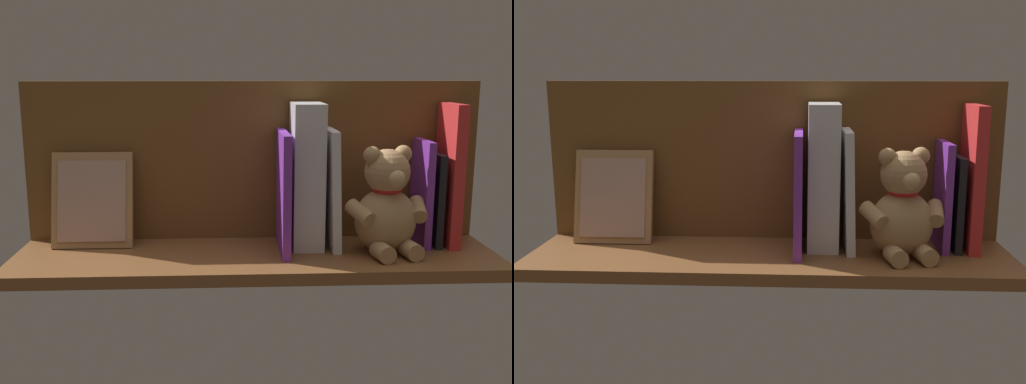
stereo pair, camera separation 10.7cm
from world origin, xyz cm
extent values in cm
cube|color=brown|center=(0.00, 0.00, -1.10)|extent=(87.12, 24.74, 2.20)
cube|color=brown|center=(0.00, -10.12, 15.28)|extent=(87.12, 1.50, 30.56)
cube|color=red|center=(-36.49, -3.73, 13.30)|extent=(2.11, 10.48, 26.60)
cube|color=black|center=(-33.82, -4.12, 8.73)|extent=(1.30, 9.70, 17.46)
cube|color=purple|center=(-31.52, -3.98, 9.94)|extent=(1.36, 9.98, 19.88)
ellipsoid|color=tan|center=(-23.42, 0.97, 5.90)|extent=(12.94, 12.01, 11.80)
sphere|color=tan|center=(-23.42, 0.97, 14.85)|extent=(8.11, 8.11, 8.11)
sphere|color=tan|center=(-26.40, 0.38, 17.89)|extent=(3.14, 3.14, 3.14)
sphere|color=tan|center=(-20.43, 1.56, 17.89)|extent=(3.14, 3.14, 3.14)
sphere|color=tan|center=(-24.08, 4.35, 14.24)|extent=(3.14, 3.14, 3.14)
cylinder|color=tan|center=(-29.20, 1.33, 7.97)|extent=(3.63, 6.16, 4.37)
cylinder|color=tan|center=(-18.20, 3.50, 7.97)|extent=(5.37, 6.39, 4.37)
cylinder|color=tan|center=(-26.99, 5.38, 1.57)|extent=(3.93, 4.95, 3.14)
cylinder|color=tan|center=(-21.78, 6.40, 1.57)|extent=(3.93, 4.95, 3.14)
torus|color=red|center=(-23.42, 0.97, 11.62)|extent=(6.32, 6.32, 0.92)
cube|color=silver|center=(-14.16, -3.08, 11.02)|extent=(2.38, 11.78, 22.08)
cube|color=silver|center=(-9.59, -3.69, 13.38)|extent=(5.66, 10.36, 26.76)
cube|color=purple|center=(-5.05, -1.29, 10.90)|extent=(1.48, 15.36, 21.80)
cube|color=#A87A4C|center=(30.37, -5.85, 8.68)|extent=(14.92, 5.79, 17.68)
cube|color=tan|center=(30.37, -5.13, 8.68)|extent=(12.53, 4.24, 14.68)
camera|label=1|loc=(5.04, 105.13, 32.82)|focal=42.11mm
camera|label=2|loc=(-5.70, 105.09, 32.82)|focal=42.11mm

